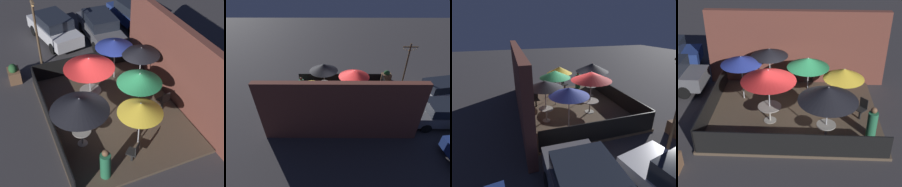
% 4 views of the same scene
% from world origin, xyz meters
% --- Properties ---
extents(ground_plane, '(60.00, 60.00, 0.00)m').
position_xyz_m(ground_plane, '(0.00, 0.00, 0.00)').
color(ground_plane, '#383538').
extents(patio_deck, '(7.23, 5.67, 0.12)m').
position_xyz_m(patio_deck, '(0.00, 0.00, 0.06)').
color(patio_deck, brown).
rests_on(patio_deck, ground_plane).
extents(building_wall, '(8.83, 0.36, 3.77)m').
position_xyz_m(building_wall, '(0.00, 3.06, 1.89)').
color(building_wall, brown).
rests_on(building_wall, ground_plane).
extents(fence_front, '(7.03, 0.05, 0.95)m').
position_xyz_m(fence_front, '(0.00, -2.79, 0.59)').
color(fence_front, black).
rests_on(fence_front, patio_deck).
extents(fence_side_left, '(0.05, 5.47, 0.95)m').
position_xyz_m(fence_side_left, '(-3.57, 0.00, 0.59)').
color(fence_side_left, black).
rests_on(fence_side_left, patio_deck).
extents(patio_umbrella_0, '(2.21, 2.21, 2.37)m').
position_xyz_m(patio_umbrella_0, '(-1.00, -0.66, 2.26)').
color(patio_umbrella_0, '#B2B2B7').
rests_on(patio_umbrella_0, patio_deck).
extents(patio_umbrella_1, '(1.76, 1.76, 2.18)m').
position_xyz_m(patio_umbrella_1, '(-1.24, 1.92, 2.12)').
color(patio_umbrella_1, '#B2B2B7').
rests_on(patio_umbrella_1, patio_deck).
extents(patio_umbrella_2, '(2.21, 2.21, 2.32)m').
position_xyz_m(patio_umbrella_2, '(1.26, -1.81, 2.16)').
color(patio_umbrella_2, '#B2B2B7').
rests_on(patio_umbrella_2, patio_deck).
extents(patio_umbrella_3, '(1.86, 1.86, 2.18)m').
position_xyz_m(patio_umbrella_3, '(0.56, 0.95, 2.09)').
color(patio_umbrella_3, '#B2B2B7').
rests_on(patio_umbrella_3, patio_deck).
extents(patio_umbrella_4, '(1.73, 1.73, 2.05)m').
position_xyz_m(patio_umbrella_4, '(2.05, 0.25, 1.94)').
color(patio_umbrella_4, '#B2B2B7').
rests_on(patio_umbrella_4, patio_deck).
extents(patio_umbrella_5, '(1.83, 1.83, 2.14)m').
position_xyz_m(patio_umbrella_5, '(-2.41, 1.10, 2.07)').
color(patio_umbrella_5, '#B2B2B7').
rests_on(patio_umbrella_5, patio_deck).
extents(dining_table_0, '(0.97, 0.97, 0.71)m').
position_xyz_m(dining_table_0, '(-1.00, -0.66, 0.69)').
color(dining_table_0, '#9E998E').
rests_on(dining_table_0, patio_deck).
extents(dining_table_1, '(0.72, 0.72, 0.70)m').
position_xyz_m(dining_table_1, '(-1.24, 1.92, 0.66)').
color(dining_table_1, '#9E998E').
rests_on(dining_table_1, patio_deck).
extents(dining_table_2, '(0.74, 0.74, 0.71)m').
position_xyz_m(dining_table_2, '(1.26, -1.81, 0.67)').
color(dining_table_2, '#9E998E').
rests_on(dining_table_2, patio_deck).
extents(patio_chair_0, '(0.57, 0.57, 0.94)m').
position_xyz_m(patio_chair_0, '(2.84, -0.33, 0.63)').
color(patio_chair_0, black).
rests_on(patio_chair_0, patio_deck).
extents(patio_chair_1, '(0.45, 0.45, 0.92)m').
position_xyz_m(patio_chair_1, '(0.66, 2.18, 0.62)').
color(patio_chair_1, black).
rests_on(patio_chair_1, patio_deck).
extents(patron_0, '(0.44, 0.44, 1.32)m').
position_xyz_m(patron_0, '(3.04, -1.54, 0.71)').
color(patron_0, '#236642').
rests_on(patron_0, patio_deck).
extents(planter_box, '(0.83, 0.58, 0.97)m').
position_xyz_m(planter_box, '(-4.21, -3.60, 0.43)').
color(planter_box, brown).
rests_on(planter_box, ground_plane).
extents(light_post, '(1.10, 0.12, 3.96)m').
position_xyz_m(light_post, '(-5.11, -2.03, 2.21)').
color(light_post, brown).
rests_on(light_post, ground_plane).
extents(parked_car_0, '(4.59, 2.53, 1.62)m').
position_xyz_m(parked_car_0, '(-7.53, -0.65, 0.85)').
color(parked_car_0, silver).
rests_on(parked_car_0, ground_plane).
extents(parked_car_1, '(4.34, 1.85, 1.62)m').
position_xyz_m(parked_car_1, '(-6.60, 1.95, 0.85)').
color(parked_car_1, '#5B5B60').
rests_on(parked_car_1, ground_plane).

